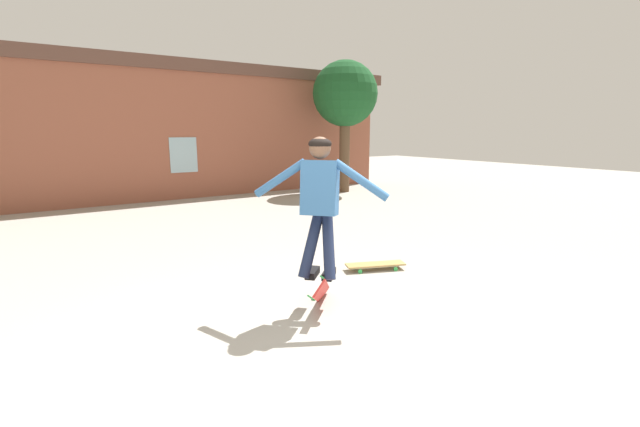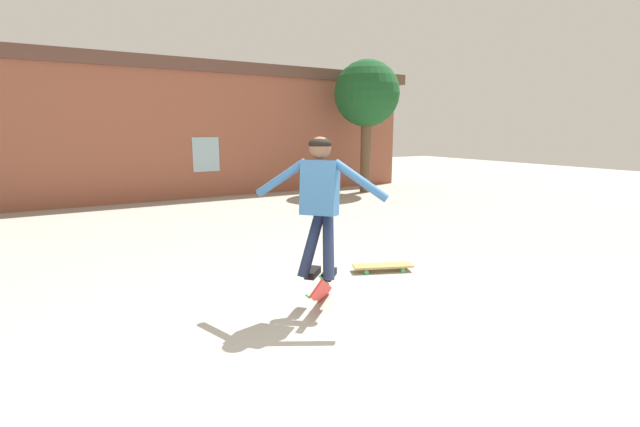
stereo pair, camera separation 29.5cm
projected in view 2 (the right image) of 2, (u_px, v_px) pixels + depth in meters
The scene contains 6 objects.
ground_plane at pixel (324, 369), 3.24m from camera, with size 40.00×40.00×0.00m, color #A39E93.
building_backdrop at pixel (138, 127), 10.54m from camera, with size 16.51×0.52×4.80m.
tree_right at pixel (367, 95), 11.99m from camera, with size 1.84×1.84×3.71m.
skater at pixel (320, 195), 4.12m from camera, with size 0.98×1.02×1.39m.
skateboard_flipping at pixel (321, 292), 4.31m from camera, with size 0.62×0.63×0.53m.
skateboard_resting at pixel (383, 266), 5.48m from camera, with size 0.79×0.47×0.08m.
Camera 2 is at (-1.50, -2.55, 1.78)m, focal length 24.00 mm.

